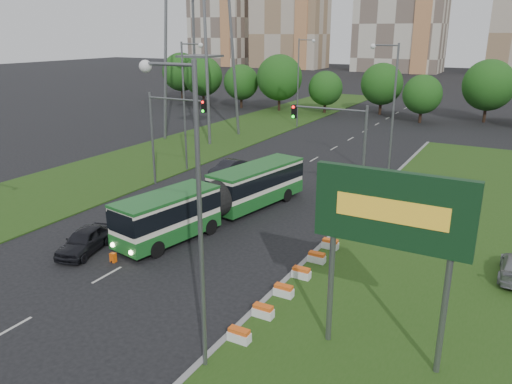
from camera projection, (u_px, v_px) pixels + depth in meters
The scene contains 17 objects.
ground at pixel (212, 247), 31.27m from camera, with size 360.00×360.00×0.00m, color black.
grass_median at pixel (450, 241), 31.98m from camera, with size 14.00×60.00×0.15m, color #254814.
median_kerb at pixel (347, 221), 35.15m from camera, with size 0.30×60.00×0.18m, color gray.
left_verge at pixel (202, 143), 60.35m from camera, with size 12.00×110.00×0.10m, color #254814.
lane_markings at pixel (299, 168), 49.33m from camera, with size 0.20×100.00×0.01m, color #B6B6AF, non-canonical shape.
flower_planters at pixel (301, 273), 26.90m from camera, with size 1.10×13.70×0.60m, color white, non-canonical shape.
billboard at pixel (391, 218), 18.76m from camera, with size 6.00×0.37×8.00m.
traffic_mast_median at pixel (343, 141), 35.79m from camera, with size 5.76×0.32×8.00m.
traffic_mast_left at pixel (166, 125), 41.89m from camera, with size 5.76×0.32×8.00m.
street_lamps at pixel (249, 123), 39.15m from camera, with size 36.00×60.00×12.00m, color slate, non-canonical shape.
tree_line at pixel (483, 93), 71.22m from camera, with size 120.00×8.00×9.00m, color #1D5316, non-canonical shape.
midrise_west at pixel (220, 18), 194.40m from camera, with size 22.00×14.00×36.00m, color beige.
articulated_bus at pixel (219, 198), 35.16m from camera, with size 2.63×16.86×2.78m.
car_left_near at pixel (85, 240), 30.30m from camera, with size 1.78×4.44×1.51m, color black.
car_left_far at pixel (229, 168), 46.48m from camera, with size 1.52×4.36×1.44m, color black.
pedestrian at pixel (139, 242), 29.83m from camera, with size 0.62×0.40×1.69m, color gray.
shopping_trolley at pixel (113, 258), 29.10m from camera, with size 0.32×0.34×0.56m.
Camera 1 is at (16.21, -23.85, 12.86)m, focal length 35.00 mm.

